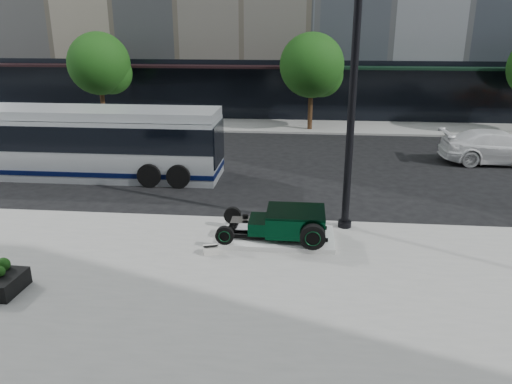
# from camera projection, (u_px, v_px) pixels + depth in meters

# --- Properties ---
(ground) EXTENTS (120.00, 120.00, 0.00)m
(ground) POSITION_uv_depth(u_px,v_px,m) (284.00, 202.00, 18.49)
(ground) COLOR black
(ground) RESTS_ON ground
(sidewalk_far) EXTENTS (70.00, 4.00, 0.12)m
(sidewalk_far) POSITION_uv_depth(u_px,v_px,m) (294.00, 126.00, 31.66)
(sidewalk_far) COLOR gray
(sidewalk_far) RESTS_ON ground
(street_trees) EXTENTS (29.80, 3.80, 5.70)m
(street_trees) POSITION_uv_depth(u_px,v_px,m) (314.00, 68.00, 29.48)
(street_trees) COLOR black
(street_trees) RESTS_ON sidewalk_far
(display_plinth) EXTENTS (3.40, 1.80, 0.15)m
(display_plinth) POSITION_uv_depth(u_px,v_px,m) (277.00, 237.00, 14.97)
(display_plinth) COLOR silver
(display_plinth) RESTS_ON sidewalk_near
(hot_rod) EXTENTS (3.22, 2.00, 0.81)m
(hot_rod) POSITION_uv_depth(u_px,v_px,m) (288.00, 222.00, 14.77)
(hot_rod) COLOR black
(hot_rod) RESTS_ON display_plinth
(info_plaque) EXTENTS (0.47, 0.41, 0.31)m
(info_plaque) POSITION_uv_depth(u_px,v_px,m) (211.00, 249.00, 14.05)
(info_plaque) COLOR silver
(info_plaque) RESTS_ON sidewalk_near
(lamppost) EXTENTS (0.42, 0.42, 7.70)m
(lamppost) POSITION_uv_depth(u_px,v_px,m) (351.00, 116.00, 14.80)
(lamppost) COLOR black
(lamppost) RESTS_ON sidewalk_near
(transit_bus) EXTENTS (12.12, 2.88, 2.92)m
(transit_bus) POSITION_uv_depth(u_px,v_px,m) (79.00, 142.00, 21.25)
(transit_bus) COLOR silver
(transit_bus) RESTS_ON ground
(white_sedan) EXTENTS (5.31, 2.17, 1.54)m
(white_sedan) POSITION_uv_depth(u_px,v_px,m) (499.00, 147.00, 23.35)
(white_sedan) COLOR white
(white_sedan) RESTS_ON ground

